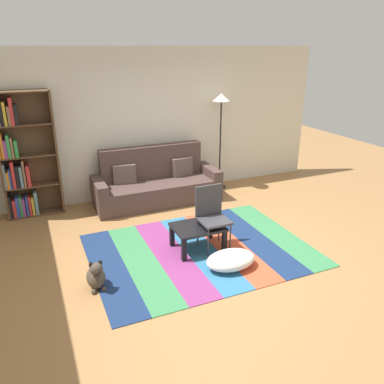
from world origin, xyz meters
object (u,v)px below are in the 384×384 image
at_px(tv_remote, 201,222).
at_px(standing_lamp, 221,110).
at_px(bookshelf, 21,161).
at_px(coffee_table, 198,230).
at_px(dog, 96,276).
at_px(folding_chair, 211,212).
at_px(couch, 156,184).
at_px(pouf, 231,260).

bearing_deg(tv_remote, standing_lamp, 86.19).
distance_m(bookshelf, coffee_table, 3.16).
distance_m(coffee_table, tv_remote, 0.12).
distance_m(dog, standing_lamp, 4.10).
distance_m(bookshelf, tv_remote, 3.15).
bearing_deg(folding_chair, couch, 122.82).
distance_m(standing_lamp, folding_chair, 2.67).
xyz_separation_m(couch, pouf, (0.14, -2.57, -0.21)).
bearing_deg(tv_remote, folding_chair, 6.61).
xyz_separation_m(coffee_table, dog, (-1.48, -0.37, -0.14)).
bearing_deg(coffee_table, tv_remote, 39.09).
bearing_deg(couch, bookshelf, 172.56).
xyz_separation_m(pouf, dog, (-1.67, 0.26, 0.04)).
xyz_separation_m(coffee_table, standing_lamp, (1.45, 2.14, 1.26)).
bearing_deg(coffee_table, folding_chair, 1.91).
bearing_deg(tv_remote, coffee_table, -111.42).
xyz_separation_m(coffee_table, tv_remote, (0.08, 0.06, 0.07)).
bearing_deg(dog, coffee_table, 13.85).
relative_size(coffee_table, pouf, 1.03).
xyz_separation_m(pouf, tv_remote, (-0.11, 0.69, 0.25)).
bearing_deg(bookshelf, coffee_table, -46.21).
height_order(bookshelf, coffee_table, bookshelf).
relative_size(pouf, tv_remote, 4.43).
bearing_deg(tv_remote, dog, -135.14).
bearing_deg(dog, tv_remote, 15.36).
bearing_deg(couch, standing_lamp, 8.13).
bearing_deg(coffee_table, pouf, -73.50).
xyz_separation_m(bookshelf, pouf, (2.32, -2.85, -0.84)).
distance_m(couch, bookshelf, 2.28).
bearing_deg(coffee_table, dog, -166.15).
distance_m(coffee_table, standing_lamp, 2.88).
height_order(coffee_table, folding_chair, folding_chair).
distance_m(bookshelf, folding_chair, 3.26).
height_order(standing_lamp, tv_remote, standing_lamp).
height_order(standing_lamp, folding_chair, standing_lamp).
bearing_deg(bookshelf, dog, -75.85).
height_order(dog, tv_remote, dog).
xyz_separation_m(bookshelf, standing_lamp, (3.58, -0.08, 0.60)).
height_order(coffee_table, tv_remote, tv_remote).
relative_size(couch, coffee_table, 3.31).
height_order(coffee_table, standing_lamp, standing_lamp).
bearing_deg(dog, pouf, -8.82).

